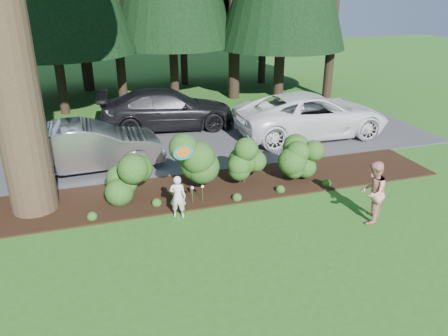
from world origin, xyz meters
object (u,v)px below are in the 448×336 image
car_white_suv (312,115)px  child (178,197)px  frisbee (183,152)px  car_silver_wagon (87,146)px  adult (372,192)px  car_dark_suv (168,109)px

car_white_suv → child: car_white_suv is taller
child → frisbee: 1.21m
frisbee → car_white_suv: bearing=37.3°
car_silver_wagon → frisbee: 4.71m
car_white_suv → adult: car_white_suv is taller
car_silver_wagon → car_dark_suv: size_ratio=0.86×
car_dark_suv → frisbee: (-1.02, -7.77, 0.89)m
car_dark_suv → frisbee: bearing=178.2°
car_dark_suv → frisbee: frisbee is taller
car_white_suv → frisbee: bearing=128.0°
child → adult: bearing=-179.1°
car_dark_suv → frisbee: 7.88m
child → frisbee: bearing=-115.7°
car_white_suv → car_dark_suv: size_ratio=1.09×
car_silver_wagon → child: (2.21, -4.14, -0.25)m
car_dark_suv → adult: (3.55, -9.79, -0.02)m
frisbee → car_dark_suv: bearing=82.5°
car_dark_suv → child: car_dark_suv is taller
child → frisbee: (0.25, 0.23, 1.16)m
car_silver_wagon → frisbee: frisbee is taller
car_silver_wagon → adult: size_ratio=2.92×
car_dark_suv → adult: size_ratio=3.41×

